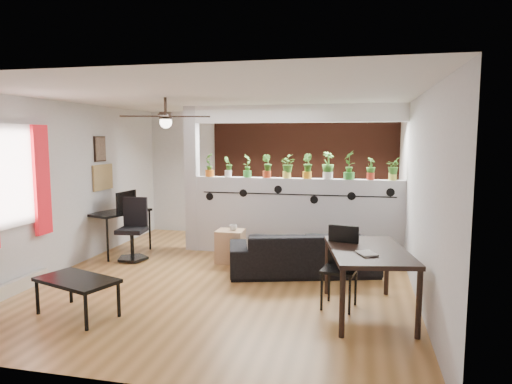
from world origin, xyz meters
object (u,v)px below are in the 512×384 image
Objects in this scene: potted_plant_2 at (247,165)px; cup at (233,227)px; potted_plant_6 at (328,165)px; potted_plant_8 at (371,168)px; potted_plant_0 at (209,164)px; potted_plant_5 at (307,165)px; potted_plant_9 at (393,168)px; potted_plant_7 at (349,164)px; potted_plant_1 at (228,166)px; folding_chair at (341,259)px; sofa at (303,253)px; cube_shelf at (230,246)px; potted_plant_3 at (267,165)px; computer_desk at (120,215)px; ceiling_fan at (166,118)px; coffee_table at (77,282)px; dining_table at (368,256)px; potted_plant_4 at (287,166)px; office_chair at (133,233)px.

cup is (-0.07, -0.70, -0.98)m from potted_plant_2.
potted_plant_6 is 0.70m from potted_plant_8.
potted_plant_0 is 1.76m from potted_plant_5.
potted_plant_7 is at bearing 180.00° from potted_plant_9.
folding_chair is (2.09, -2.27, -0.97)m from potted_plant_1.
cube_shelf is at bearing -31.05° from sofa.
sofa is at bearing -53.13° from potted_plant_3.
computer_desk is at bearing -157.98° from potted_plant_0.
potted_plant_5 is at bearing 45.39° from ceiling_fan.
coffee_table is (-1.56, -3.28, -1.17)m from potted_plant_3.
potted_plant_0 is at bearing -180.00° from potted_plant_6.
coffee_table is at bearing -166.01° from dining_table.
computer_desk reaches higher than cube_shelf.
potted_plant_0 is 0.28× the size of dining_table.
ceiling_fan reaches higher than potted_plant_0.
potted_plant_4 reaches higher than office_chair.
potted_plant_9 is 0.24× the size of dining_table.
ceiling_fan is 2.94× the size of potted_plant_4.
potted_plant_6 is (1.76, 0.00, 0.05)m from potted_plant_1.
ceiling_fan is 3.28× the size of potted_plant_1.
potted_plant_4 is 3.97m from coffee_table.
potted_plant_7 is (1.05, -0.00, 0.04)m from potted_plant_4.
ceiling_fan reaches higher than potted_plant_1.
potted_plant_1 is 1.47m from cube_shelf.
potted_plant_1 is at bearing 33.35° from office_chair.
potted_plant_3 is 0.70m from potted_plant_5.
potted_plant_4 is at bearing 180.00° from potted_plant_5.
potted_plant_8 is 1.89m from sofa.
cup is at bearing -148.00° from potted_plant_5.
cube_shelf is (-1.24, 0.33, -0.04)m from sofa.
potted_plant_3 is 0.40× the size of office_chair.
folding_chair is at bearing -42.94° from potted_plant_0.
cup is 0.12× the size of office_chair.
potted_plant_6 is (2.11, 0.00, 0.01)m from potted_plant_0.
potted_plant_6 is at bearing 40.24° from ceiling_fan.
ceiling_fan is at bearing -40.65° from office_chair.
potted_plant_2 is 1.00× the size of potted_plant_3.
office_chair is at bearing -18.31° from sofa.
office_chair is (-3.15, -0.92, -1.14)m from potted_plant_6.
dining_table is at bearing -55.46° from potted_plant_3.
potted_plant_2 is 1.76m from potted_plant_7.
sofa is 1.80× the size of computer_desk.
folding_chair is at bearing -81.58° from potted_plant_6.
potted_plant_0 is 2.11m from potted_plant_6.
ceiling_fan is 1.22× the size of folding_chair.
coffee_table is (0.54, -2.36, -0.06)m from office_chair.
folding_chair is at bearing 100.33° from sofa.
potted_plant_9 is 2.09m from sofa.
cube_shelf is 2.80m from coffee_table.
ceiling_fan is 3.28m from dining_table.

